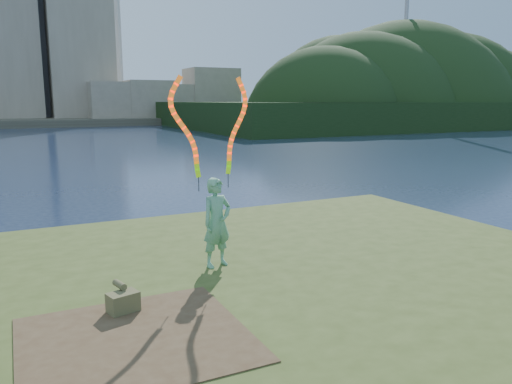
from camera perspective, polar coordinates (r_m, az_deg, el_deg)
ground at (r=11.47m, az=-6.12°, el=-11.29°), size 320.00×320.00×0.00m
grassy_knoll at (r=9.39m, az=-1.18°, el=-14.09°), size 20.00×18.00×0.80m
dirt_patch at (r=7.78m, az=-13.64°, el=-16.00°), size 3.20×3.00×0.02m
far_shore at (r=105.17m, az=-24.41°, el=7.51°), size 320.00×40.00×1.20m
wooded_hill at (r=94.37m, az=16.03°, el=7.53°), size 78.00×50.00×63.00m
woman_with_ribbons at (r=10.32m, az=-4.59°, el=-1.02°), size 2.09×0.71×4.23m
canvas_bag at (r=8.65m, az=-14.97°, el=-11.97°), size 0.55×0.61×0.46m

